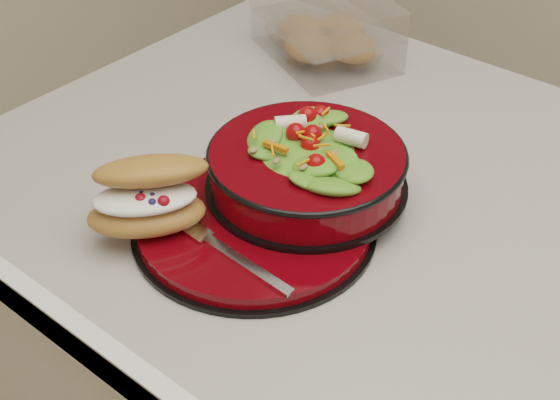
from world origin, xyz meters
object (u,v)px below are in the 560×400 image
Objects in this scene: fork at (230,254)px; pastry_box at (326,29)px; salad_bowl at (307,162)px; croissant at (149,197)px; dinner_plate at (254,224)px.

pastry_box is at bearing 29.54° from fork.
salad_bowl reaches higher than pastry_box.
fork is (0.01, -0.14, -0.03)m from salad_bowl.
fork is at bearing -40.28° from pastry_box.
salad_bowl is 0.37m from pastry_box.
croissant is 0.47m from pastry_box.
pastry_box is at bearing 123.72° from salad_bowl.
croissant is at bearing -133.87° from dinner_plate.
dinner_plate is 0.09m from salad_bowl.
croissant is 0.10m from fork.
croissant is 0.61× the size of pastry_box.
pastry_box is at bearing 116.73° from dinner_plate.
pastry_box is (-0.19, 0.38, 0.03)m from dinner_plate.
salad_bowl reaches higher than fork.
salad_bowl reaches higher than dinner_plate.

